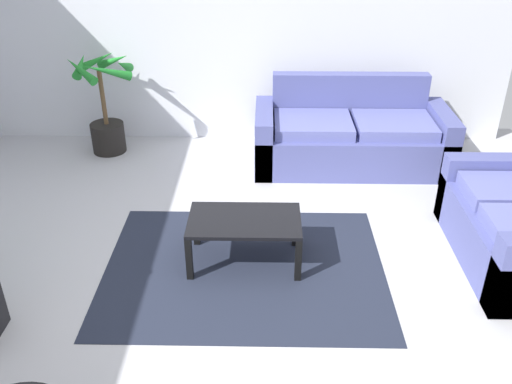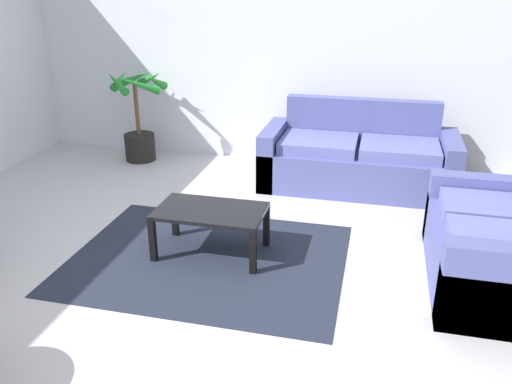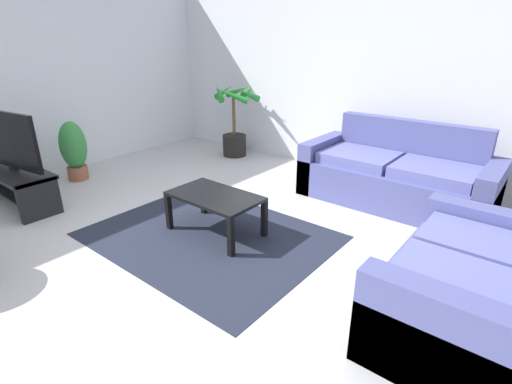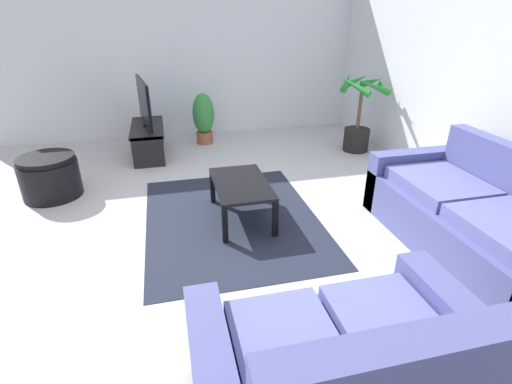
{
  "view_description": "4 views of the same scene",
  "coord_description": "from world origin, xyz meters",
  "px_view_note": "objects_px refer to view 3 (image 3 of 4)",
  "views": [
    {
      "loc": [
        0.23,
        -3.13,
        2.64
      ],
      "look_at": [
        0.16,
        0.66,
        0.53
      ],
      "focal_mm": 38.37,
      "sensor_mm": 36.0,
      "label": 1
    },
    {
      "loc": [
        1.33,
        -3.15,
        2.12
      ],
      "look_at": [
        0.44,
        0.5,
        0.57
      ],
      "focal_mm": 36.39,
      "sensor_mm": 36.0,
      "label": 2
    },
    {
      "loc": [
        2.47,
        -1.88,
        1.77
      ],
      "look_at": [
        0.61,
        0.42,
        0.58
      ],
      "focal_mm": 26.83,
      "sensor_mm": 36.0,
      "label": 3
    },
    {
      "loc": [
        3.44,
        -0.19,
        1.94
      ],
      "look_at": [
        0.38,
        0.55,
        0.42
      ],
      "focal_mm": 26.88,
      "sensor_mm": 36.0,
      "label": 4
    }
  ],
  "objects_px": {
    "tv_stand": "(17,182)",
    "couch_main": "(396,177)",
    "coffee_table": "(215,200)",
    "tv": "(7,140)",
    "potted_plant_small": "(74,149)",
    "couch_loveseat": "(472,290)",
    "potted_palm": "(235,126)"
  },
  "relations": [
    {
      "from": "couch_loveseat",
      "to": "potted_palm",
      "type": "xyz_separation_m",
      "value": [
        -3.81,
        2.02,
        0.18
      ]
    },
    {
      "from": "coffee_table",
      "to": "potted_plant_small",
      "type": "bearing_deg",
      "value": -178.21
    },
    {
      "from": "coffee_table",
      "to": "potted_plant_small",
      "type": "relative_size",
      "value": 1.12
    },
    {
      "from": "tv_stand",
      "to": "tv",
      "type": "xyz_separation_m",
      "value": [
        -0.0,
        0.0,
        0.48
      ]
    },
    {
      "from": "tv_stand",
      "to": "couch_loveseat",
      "type": "bearing_deg",
      "value": 12.69
    },
    {
      "from": "couch_loveseat",
      "to": "potted_palm",
      "type": "relative_size",
      "value": 1.26
    },
    {
      "from": "couch_loveseat",
      "to": "tv",
      "type": "distance_m",
      "value": 4.5
    },
    {
      "from": "couch_loveseat",
      "to": "potted_palm",
      "type": "bearing_deg",
      "value": 152.09
    },
    {
      "from": "couch_main",
      "to": "potted_plant_small",
      "type": "bearing_deg",
      "value": -152.09
    },
    {
      "from": "tv_stand",
      "to": "potted_plant_small",
      "type": "xyz_separation_m",
      "value": [
        -0.34,
        0.84,
        0.13
      ]
    },
    {
      "from": "couch_main",
      "to": "potted_plant_small",
      "type": "distance_m",
      "value": 4.05
    },
    {
      "from": "tv_stand",
      "to": "tv",
      "type": "height_order",
      "value": "tv"
    },
    {
      "from": "tv_stand",
      "to": "coffee_table",
      "type": "bearing_deg",
      "value": 23.09
    },
    {
      "from": "potted_palm",
      "to": "couch_loveseat",
      "type": "bearing_deg",
      "value": -27.91
    },
    {
      "from": "couch_main",
      "to": "potted_palm",
      "type": "relative_size",
      "value": 1.79
    },
    {
      "from": "tv_stand",
      "to": "coffee_table",
      "type": "relative_size",
      "value": 1.25
    },
    {
      "from": "couch_loveseat",
      "to": "potted_plant_small",
      "type": "bearing_deg",
      "value": -178.31
    },
    {
      "from": "couch_main",
      "to": "coffee_table",
      "type": "height_order",
      "value": "couch_main"
    },
    {
      "from": "potted_plant_small",
      "to": "tv",
      "type": "bearing_deg",
      "value": -68.08
    },
    {
      "from": "tv_stand",
      "to": "couch_main",
      "type": "bearing_deg",
      "value": 40.24
    },
    {
      "from": "tv_stand",
      "to": "coffee_table",
      "type": "height_order",
      "value": "tv_stand"
    },
    {
      "from": "couch_main",
      "to": "coffee_table",
      "type": "distance_m",
      "value": 2.11
    },
    {
      "from": "tv",
      "to": "potted_plant_small",
      "type": "height_order",
      "value": "tv"
    },
    {
      "from": "tv",
      "to": "potted_plant_small",
      "type": "distance_m",
      "value": 0.97
    },
    {
      "from": "potted_plant_small",
      "to": "coffee_table",
      "type": "bearing_deg",
      "value": 1.79
    },
    {
      "from": "tv",
      "to": "potted_plant_small",
      "type": "relative_size",
      "value": 1.36
    },
    {
      "from": "couch_main",
      "to": "potted_plant_small",
      "type": "xyz_separation_m",
      "value": [
        -3.58,
        -1.89,
        0.11
      ]
    },
    {
      "from": "couch_loveseat",
      "to": "tv",
      "type": "relative_size",
      "value": 1.35
    },
    {
      "from": "potted_plant_small",
      "to": "couch_main",
      "type": "bearing_deg",
      "value": 27.91
    },
    {
      "from": "tv_stand",
      "to": "potted_plant_small",
      "type": "distance_m",
      "value": 0.92
    },
    {
      "from": "couch_loveseat",
      "to": "coffee_table",
      "type": "xyz_separation_m",
      "value": [
        -2.2,
        -0.06,
        0.04
      ]
    },
    {
      "from": "tv_stand",
      "to": "potted_plant_small",
      "type": "height_order",
      "value": "potted_plant_small"
    }
  ]
}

